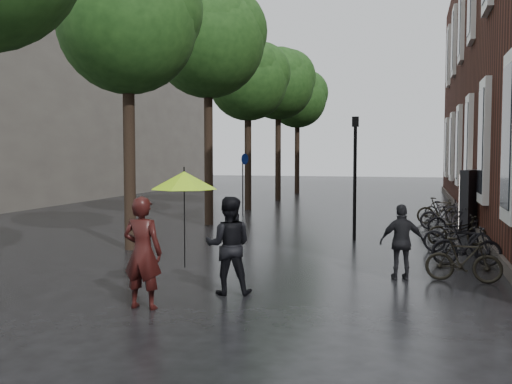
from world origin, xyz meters
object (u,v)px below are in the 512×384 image
(parked_bicycles, at_px, (452,225))
(person_burgundy, at_px, (143,253))
(pedestrian_walking, at_px, (402,242))
(ad_lightbox, at_px, (471,202))
(person_black, at_px, (229,245))
(lamp_post, at_px, (355,165))

(parked_bicycles, bearing_deg, person_burgundy, -120.02)
(person_burgundy, height_order, pedestrian_walking, person_burgundy)
(parked_bicycles, xyz_separation_m, ad_lightbox, (0.69, 1.65, 0.59))
(person_burgundy, height_order, person_black, person_burgundy)
(person_burgundy, xyz_separation_m, parked_bicycles, (5.62, 9.73, -0.50))
(person_burgundy, relative_size, ad_lightbox, 0.92)
(pedestrian_walking, bearing_deg, ad_lightbox, -118.80)
(person_black, distance_m, parked_bicycles, 9.50)
(pedestrian_walking, height_order, lamp_post, lamp_post)
(person_black, xyz_separation_m, pedestrian_walking, (3.15, 2.16, -0.13))
(person_burgundy, bearing_deg, lamp_post, -104.96)
(person_burgundy, relative_size, pedestrian_walking, 1.22)
(person_burgundy, relative_size, person_black, 1.05)
(ad_lightbox, height_order, lamp_post, lamp_post)
(parked_bicycles, relative_size, ad_lightbox, 6.06)
(person_black, xyz_separation_m, ad_lightbox, (5.21, 9.99, 0.14))
(parked_bicycles, distance_m, lamp_post, 3.47)
(person_burgundy, height_order, ad_lightbox, ad_lightbox)
(pedestrian_walking, distance_m, parked_bicycles, 6.34)
(person_burgundy, distance_m, pedestrian_walking, 5.55)
(parked_bicycles, relative_size, lamp_post, 3.40)
(person_burgundy, distance_m, lamp_post, 9.59)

